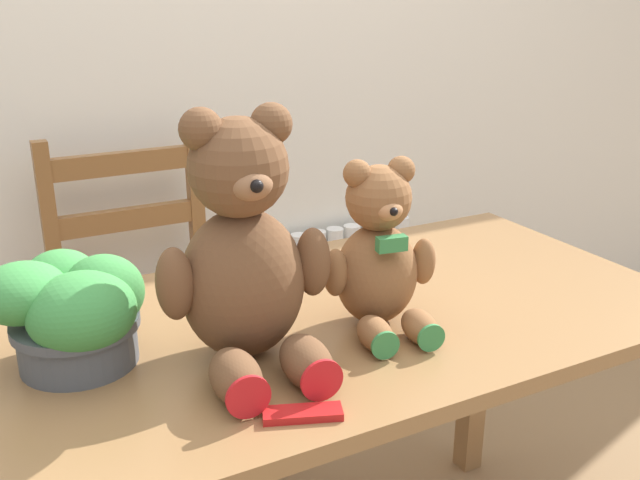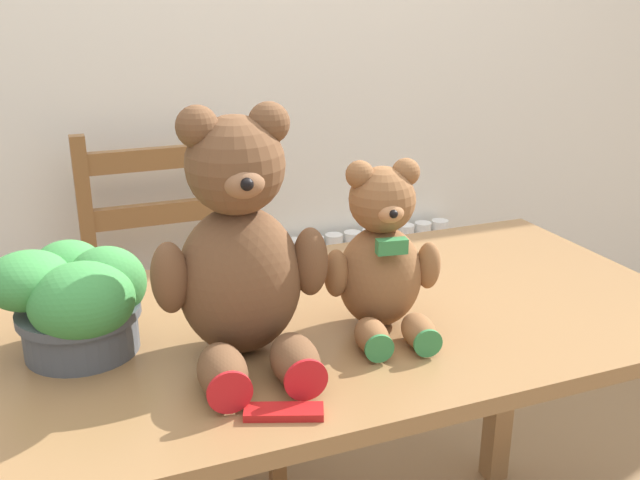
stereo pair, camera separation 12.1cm
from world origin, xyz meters
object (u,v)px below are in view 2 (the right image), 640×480
(teddy_bear_left, at_px, (240,253))
(chocolate_bar, at_px, (284,412))
(teddy_bear_right, at_px, (382,258))
(wooden_chair_behind, at_px, (177,322))
(potted_plant, at_px, (76,298))

(teddy_bear_left, height_order, chocolate_bar, teddy_bear_left)
(teddy_bear_right, bearing_deg, chocolate_bar, 48.18)
(wooden_chair_behind, bearing_deg, teddy_bear_left, 88.78)
(wooden_chair_behind, xyz_separation_m, potted_plant, (-0.27, -0.67, 0.40))
(chocolate_bar, bearing_deg, teddy_bear_right, 38.78)
(teddy_bear_left, xyz_separation_m, potted_plant, (-0.25, 0.11, -0.08))
(teddy_bear_left, height_order, potted_plant, teddy_bear_left)
(teddy_bear_right, bearing_deg, wooden_chair_behind, -63.27)
(wooden_chair_behind, bearing_deg, teddy_bear_right, 107.33)
(teddy_bear_right, bearing_deg, potted_plant, -2.07)
(teddy_bear_right, height_order, chocolate_bar, teddy_bear_right)
(wooden_chair_behind, distance_m, potted_plant, 0.83)
(teddy_bear_left, bearing_deg, wooden_chair_behind, -86.91)
(wooden_chair_behind, height_order, chocolate_bar, wooden_chair_behind)
(teddy_bear_left, xyz_separation_m, teddy_bear_right, (0.26, 0.00, -0.05))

